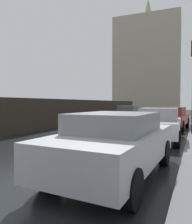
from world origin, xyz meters
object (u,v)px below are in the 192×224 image
object	(u,v)px
car_white_far_lane	(159,124)
car_silver_far_ahead	(116,142)
car_red_near_kerb	(173,117)
car_grey_mid_road	(127,113)

from	to	relation	value
car_white_far_lane	car_silver_far_ahead	bearing A→B (deg)	-94.48
car_red_near_kerb	car_white_far_lane	distance (m)	5.16
car_grey_mid_road	car_silver_far_ahead	bearing A→B (deg)	106.22
car_silver_far_ahead	car_white_far_lane	world-z (taller)	car_white_far_lane
car_red_near_kerb	car_white_far_lane	world-z (taller)	car_white_far_lane
car_red_near_kerb	car_silver_far_ahead	bearing A→B (deg)	-88.34
car_red_near_kerb	car_grey_mid_road	world-z (taller)	car_grey_mid_road
car_red_near_kerb	car_silver_far_ahead	xyz separation A→B (m)	(-0.29, -10.34, 0.01)
car_silver_far_ahead	car_white_far_lane	distance (m)	5.18
car_red_near_kerb	car_grey_mid_road	distance (m)	7.28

